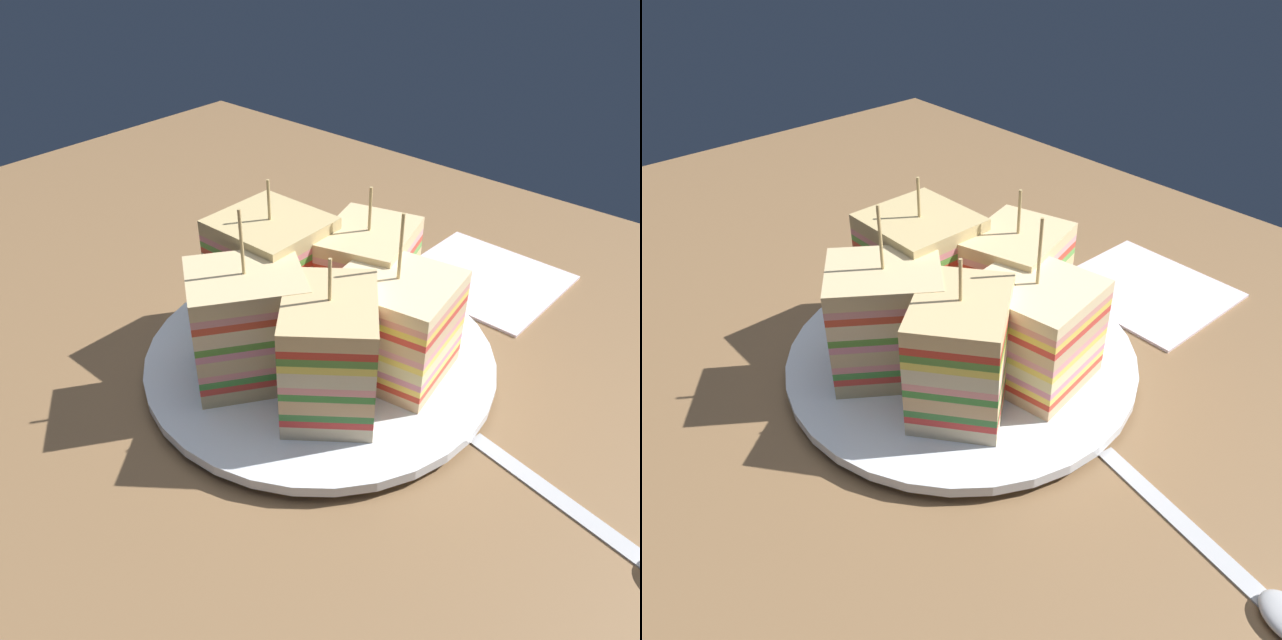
% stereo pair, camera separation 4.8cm
% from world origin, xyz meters
% --- Properties ---
extents(ground_plane, '(1.19, 0.85, 0.02)m').
position_xyz_m(ground_plane, '(0.00, 0.00, -0.01)').
color(ground_plane, olive).
extents(plate, '(0.27, 0.27, 0.01)m').
position_xyz_m(plate, '(0.00, 0.00, 0.01)').
color(plate, white).
rests_on(plate, ground_plane).
extents(sandwich_wedge_0, '(0.08, 0.09, 0.12)m').
position_xyz_m(sandwich_wedge_0, '(0.00, -0.06, 0.06)').
color(sandwich_wedge_0, beige).
rests_on(sandwich_wedge_0, plate).
extents(sandwich_wedge_1, '(0.08, 0.08, 0.13)m').
position_xyz_m(sandwich_wedge_1, '(0.06, -0.01, 0.06)').
color(sandwich_wedge_1, beige).
rests_on(sandwich_wedge_1, plate).
extents(sandwich_wedge_2, '(0.10, 0.10, 0.13)m').
position_xyz_m(sandwich_wedge_2, '(0.02, 0.05, 0.06)').
color(sandwich_wedge_2, '#CFB680').
rests_on(sandwich_wedge_2, plate).
extents(sandwich_wedge_3, '(0.10, 0.10, 0.12)m').
position_xyz_m(sandwich_wedge_3, '(-0.04, 0.04, 0.06)').
color(sandwich_wedge_3, beige).
rests_on(sandwich_wedge_3, plate).
extents(sandwich_wedge_4, '(0.09, 0.09, 0.13)m').
position_xyz_m(sandwich_wedge_4, '(-0.05, -0.02, 0.05)').
color(sandwich_wedge_4, '#E0B380').
rests_on(sandwich_wedge_4, plate).
extents(chip_pile, '(0.06, 0.08, 0.02)m').
position_xyz_m(chip_pile, '(0.02, -0.01, 0.03)').
color(chip_pile, '#D9BF5C').
rests_on(chip_pile, plate).
extents(spoon, '(0.16, 0.05, 0.01)m').
position_xyz_m(spoon, '(-0.25, 0.01, 0.00)').
color(spoon, silver).
rests_on(spoon, ground_plane).
extents(napkin, '(0.14, 0.13, 0.01)m').
position_xyz_m(napkin, '(-0.03, -0.20, 0.00)').
color(napkin, silver).
rests_on(napkin, ground_plane).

